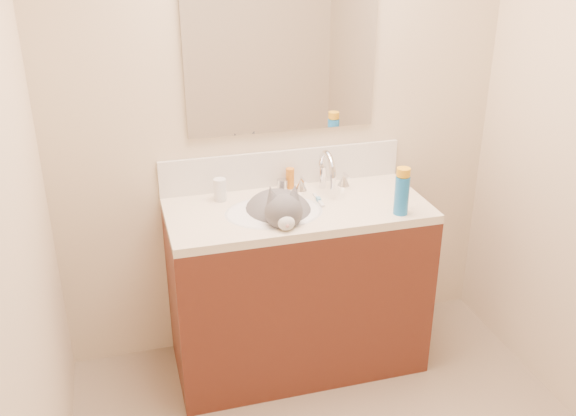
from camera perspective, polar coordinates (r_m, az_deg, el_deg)
room_shell at (r=1.86m, az=9.59°, el=5.85°), size 2.24×2.54×2.52m
vanity_cabinet at (r=3.15m, az=0.81°, el=-7.31°), size 1.20×0.55×0.82m
counter_slab at (r=2.95m, az=0.86°, el=-0.19°), size 1.20×0.55×0.04m
basin at (r=2.91m, az=-1.24°, el=-1.59°), size 0.45×0.36×0.14m
faucet at (r=3.08m, az=3.36°, el=3.01°), size 0.28×0.20×0.21m
cat at (r=2.90m, az=-0.74°, el=-0.67°), size 0.36×0.46×0.34m
backsplash at (r=3.14m, az=-0.49°, el=3.57°), size 1.20×0.02×0.18m
mirror at (r=2.98m, az=-0.54°, el=14.23°), size 0.90×0.02×0.80m
pill_bottle at (r=3.00m, az=-6.06°, el=1.63°), size 0.06×0.06×0.11m
pill_label at (r=3.00m, az=-6.06°, el=1.46°), size 0.06×0.06×0.04m
silver_jar at (r=3.09m, az=-0.51°, el=2.05°), size 0.06×0.06×0.06m
amber_bottle at (r=3.12m, az=0.18°, el=2.66°), size 0.05×0.05×0.10m
toothbrush at (r=2.99m, az=2.73°, el=0.72°), size 0.02×0.15×0.01m
toothbrush_head at (r=2.99m, az=2.73°, el=0.78°), size 0.02×0.03×0.02m
spray_can at (r=2.88m, az=10.07°, el=1.11°), size 0.09×0.09×0.18m
spray_cap at (r=2.83m, az=10.23°, el=3.16°), size 0.08×0.08×0.04m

